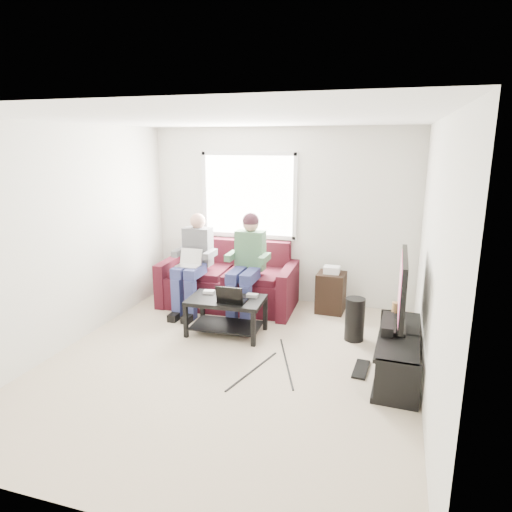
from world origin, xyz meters
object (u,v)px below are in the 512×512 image
object	(u,v)px
sofa	(229,283)
subwoofer	(355,319)
tv	(402,289)
end_table	(331,291)
tv_stand	(397,356)
coffee_table	(226,308)

from	to	relation	value
sofa	subwoofer	size ratio (longest dim) A/B	3.74
tv	subwoofer	distance (m)	1.04
tv	subwoofer	xyz separation A→B (m)	(-0.51, 0.64, -0.64)
end_table	sofa	bearing A→B (deg)	-174.60
sofa	end_table	size ratio (longest dim) A/B	2.98
sofa	subwoofer	bearing A→B (deg)	-21.28
sofa	tv_stand	size ratio (longest dim) A/B	1.46
sofa	tv_stand	world-z (taller)	sofa
subwoofer	tv_stand	bearing A→B (deg)	-55.18
tv_stand	end_table	size ratio (longest dim) A/B	2.04
subwoofer	end_table	bearing A→B (deg)	115.32
sofa	coffee_table	distance (m)	1.09
tv	subwoofer	bearing A→B (deg)	128.68
coffee_table	tv_stand	world-z (taller)	coffee_table
coffee_table	subwoofer	bearing A→B (deg)	10.25
tv_stand	tv	xyz separation A→B (m)	(-0.00, 0.10, 0.71)
coffee_table	subwoofer	size ratio (longest dim) A/B	1.80
tv_stand	coffee_table	bearing A→B (deg)	167.81
tv	coffee_table	bearing A→B (deg)	170.45
sofa	coffee_table	size ratio (longest dim) A/B	2.08
end_table	tv	bearing A→B (deg)	-58.63
end_table	tv_stand	bearing A→B (deg)	-60.15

